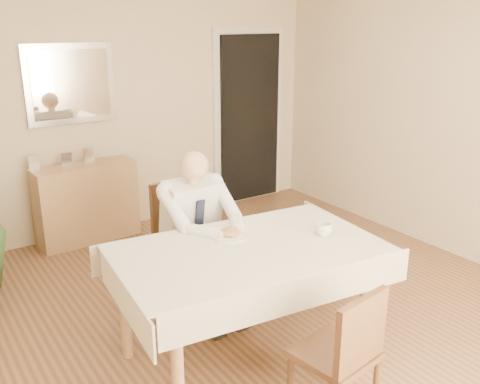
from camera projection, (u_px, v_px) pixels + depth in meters
room at (270, 155)px, 3.50m from camera, size 5.00×5.02×2.60m
doorway at (249, 119)px, 6.35m from camera, size 0.96×0.07×2.10m
mirror at (71, 84)px, 5.09m from camera, size 0.86×0.04×0.76m
dining_table at (248, 259)px, 3.46m from camera, size 1.81×1.18×0.75m
chair_far at (184, 234)px, 4.20m from camera, size 0.49×0.49×0.95m
chair_near at (345, 351)px, 2.86m from camera, size 0.44×0.45×0.83m
seated_man at (202, 227)px, 3.92m from camera, size 0.48×0.72×1.24m
plate at (230, 235)px, 3.60m from camera, size 0.26×0.26×0.02m
food at (230, 232)px, 3.60m from camera, size 0.14×0.14×0.06m
knife at (240, 234)px, 3.57m from camera, size 0.01×0.13×0.01m
fork at (230, 237)px, 3.53m from camera, size 0.01×0.13×0.01m
coffee_mug at (324, 230)px, 3.60m from camera, size 0.13×0.13×0.09m
sideboard at (87, 203)px, 5.33m from camera, size 1.00×0.39×0.79m
photo_frame_left at (34, 163)px, 5.00m from camera, size 0.10×0.02×0.14m
photo_frame_center at (67, 160)px, 5.12m from camera, size 0.10×0.02×0.14m
photo_frame_right at (89, 155)px, 5.28m from camera, size 0.10×0.02×0.14m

